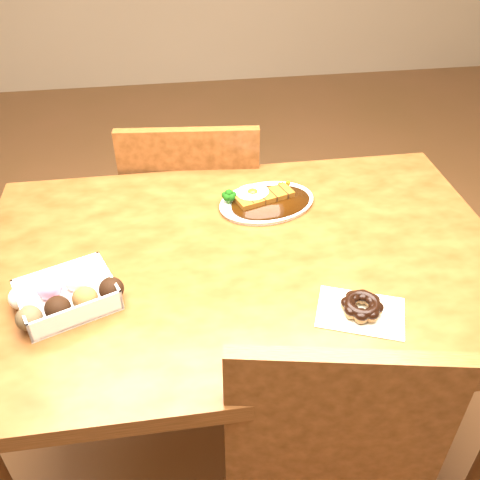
{
  "coord_description": "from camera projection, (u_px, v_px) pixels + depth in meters",
  "views": [
    {
      "loc": [
        -0.15,
        -0.93,
        1.52
      ],
      "look_at": [
        -0.02,
        -0.02,
        0.81
      ],
      "focal_mm": 40.0,
      "sensor_mm": 36.0,
      "label": 1
    }
  ],
  "objects": [
    {
      "name": "ground",
      "position": [
        244.0,
        440.0,
        1.67
      ],
      "size": [
        6.0,
        6.0,
        0.0
      ],
      "primitive_type": "plane",
      "color": "brown",
      "rests_on": "ground"
    },
    {
      "name": "table",
      "position": [
        245.0,
        287.0,
        1.28
      ],
      "size": [
        1.2,
        0.8,
        0.75
      ],
      "color": "#4A280E",
      "rests_on": "ground"
    },
    {
      "name": "chair_far",
      "position": [
        195.0,
        220.0,
        1.79
      ],
      "size": [
        0.46,
        0.46,
        0.87
      ],
      "rotation": [
        0.0,
        0.0,
        3.04
      ],
      "color": "#4A280E",
      "rests_on": "ground"
    },
    {
      "name": "katsu_curry_plate",
      "position": [
        265.0,
        200.0,
        1.37
      ],
      "size": [
        0.28,
        0.23,
        0.05
      ],
      "rotation": [
        0.0,
        0.0,
        0.25
      ],
      "color": "white",
      "rests_on": "table"
    },
    {
      "name": "donut_box",
      "position": [
        65.0,
        296.0,
        1.07
      ],
      "size": [
        0.23,
        0.2,
        0.05
      ],
      "rotation": [
        0.0,
        0.0,
        0.38
      ],
      "color": "white",
      "rests_on": "table"
    },
    {
      "name": "pon_de_ring",
      "position": [
        362.0,
        307.0,
        1.06
      ],
      "size": [
        0.2,
        0.17,
        0.03
      ],
      "rotation": [
        0.0,
        0.0,
        -0.38
      ],
      "color": "silver",
      "rests_on": "table"
    }
  ]
}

